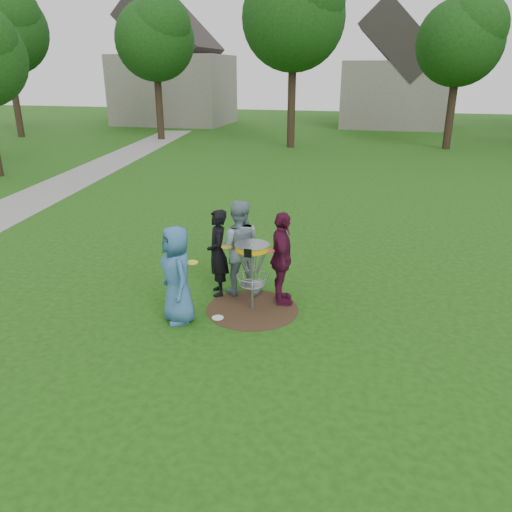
% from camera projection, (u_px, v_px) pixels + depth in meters
% --- Properties ---
extents(ground, '(100.00, 100.00, 0.00)m').
position_uv_depth(ground, '(252.00, 309.00, 9.72)').
color(ground, '#19470F').
rests_on(ground, ground).
extents(dirt_patch, '(1.80, 1.80, 0.01)m').
position_uv_depth(dirt_patch, '(252.00, 309.00, 9.71)').
color(dirt_patch, '#47331E').
rests_on(dirt_patch, ground).
extents(concrete_path, '(7.75, 39.92, 0.02)m').
position_uv_depth(concrete_path, '(51.00, 190.00, 19.20)').
color(concrete_path, '#9E9E99').
rests_on(concrete_path, ground).
extents(player_blue, '(1.01, 1.06, 1.83)m').
position_uv_depth(player_blue, '(177.00, 275.00, 8.98)').
color(player_blue, '#38669C').
rests_on(player_blue, ground).
extents(player_black, '(0.65, 0.77, 1.80)m').
position_uv_depth(player_black, '(218.00, 253.00, 10.09)').
color(player_black, black).
rests_on(player_black, ground).
extents(player_grey, '(1.08, 0.92, 1.97)m').
position_uv_depth(player_grey, '(238.00, 248.00, 10.13)').
color(player_grey, gray).
rests_on(player_grey, ground).
extents(player_maroon, '(0.73, 1.18, 1.87)m').
position_uv_depth(player_maroon, '(282.00, 259.00, 9.67)').
color(player_maroon, '#50122E').
rests_on(player_maroon, ground).
extents(disc_on_grass, '(0.22, 0.22, 0.02)m').
position_uv_depth(disc_on_grass, '(218.00, 318.00, 9.36)').
color(disc_on_grass, white).
rests_on(disc_on_grass, ground).
extents(disc_golf_basket, '(0.66, 0.67, 1.38)m').
position_uv_depth(disc_golf_basket, '(252.00, 260.00, 9.36)').
color(disc_golf_basket, '#9EA0A5').
rests_on(disc_golf_basket, ground).
extents(held_discs, '(1.47, 1.31, 0.13)m').
position_uv_depth(held_discs, '(233.00, 250.00, 9.52)').
color(held_discs, '#FFF61C').
rests_on(held_discs, ground).
extents(tree_row, '(51.20, 17.42, 9.90)m').
position_uv_depth(tree_row, '(355.00, 32.00, 26.25)').
color(tree_row, '#38281C').
rests_on(tree_row, ground).
extents(house_row, '(44.50, 10.65, 11.62)m').
position_uv_depth(house_row, '(421.00, 73.00, 37.30)').
color(house_row, gray).
rests_on(house_row, ground).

